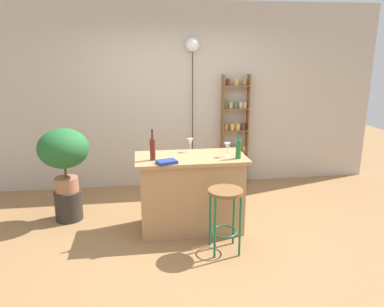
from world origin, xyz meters
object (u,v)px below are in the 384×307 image
at_px(bar_stool, 225,205).
at_px(spice_shelf, 235,130).
at_px(potted_plant, 64,151).
at_px(wine_glass_center, 190,142).
at_px(cookbook, 167,162).
at_px(wine_glass_left, 227,147).
at_px(bottle_sauce_amber, 153,149).
at_px(pendant_globe_light, 193,47).
at_px(bottle_wine_red, 238,149).
at_px(plant_stool, 69,205).

distance_m(bar_stool, spice_shelf, 2.22).
bearing_deg(spice_shelf, bar_stool, -106.80).
distance_m(spice_shelf, potted_plant, 2.64).
bearing_deg(potted_plant, bar_stool, -30.23).
height_order(spice_shelf, wine_glass_center, spice_shelf).
relative_size(bar_stool, cookbook, 3.33).
bearing_deg(wine_glass_left, spice_shelf, 72.46).
height_order(bottle_sauce_amber, wine_glass_left, bottle_sauce_amber).
xyz_separation_m(wine_glass_left, pendant_globe_light, (-0.18, 1.60, 1.12)).
distance_m(spice_shelf, wine_glass_center, 1.58).
relative_size(bottle_sauce_amber, wine_glass_center, 2.13).
distance_m(wine_glass_left, pendant_globe_light, 1.96).
relative_size(bottle_sauce_amber, bottle_wine_red, 1.13).
bearing_deg(wine_glass_center, spice_shelf, 55.62).
bearing_deg(bottle_wine_red, plant_stool, 163.01).
relative_size(bottle_wine_red, wine_glass_left, 1.88).
height_order(potted_plant, pendant_globe_light, pendant_globe_light).
relative_size(wine_glass_center, cookbook, 0.78).
bearing_deg(cookbook, spice_shelf, 36.74).
distance_m(bar_stool, wine_glass_center, 0.97).
distance_m(bar_stool, pendant_globe_light, 2.67).
relative_size(bar_stool, wine_glass_center, 4.26).
bearing_deg(cookbook, potted_plant, 131.17).
bearing_deg(spice_shelf, plant_stool, -156.52).
bearing_deg(wine_glass_center, pendant_globe_light, 80.72).
relative_size(bar_stool, plant_stool, 1.84).
bearing_deg(potted_plant, wine_glass_center, -9.28).
bearing_deg(pendant_globe_light, potted_plant, -148.24).
distance_m(plant_stool, wine_glass_center, 1.76).
xyz_separation_m(bar_stool, plant_stool, (-1.79, 1.04, -0.34)).
bearing_deg(bar_stool, spice_shelf, 73.20).
height_order(plant_stool, bottle_sauce_amber, bottle_sauce_amber).
bearing_deg(spice_shelf, pendant_globe_light, 177.40).
relative_size(bottle_sauce_amber, pendant_globe_light, 0.15).
bearing_deg(potted_plant, plant_stool, 0.00).
distance_m(wine_glass_center, pendant_globe_light, 1.75).
distance_m(plant_stool, bottle_sauce_amber, 1.47).
bearing_deg(bottle_wine_red, bar_stool, -119.47).
xyz_separation_m(bar_stool, spice_shelf, (0.63, 2.09, 0.36)).
relative_size(spice_shelf, potted_plant, 2.16).
distance_m(spice_shelf, pendant_globe_light, 1.42).
height_order(cookbook, pendant_globe_light, pendant_globe_light).
relative_size(wine_glass_center, pendant_globe_light, 0.07).
height_order(wine_glass_left, wine_glass_center, same).
xyz_separation_m(bar_stool, bottle_sauce_amber, (-0.72, 0.50, 0.51)).
bearing_deg(spice_shelf, wine_glass_center, -124.38).
height_order(bar_stool, wine_glass_left, wine_glass_left).
height_order(potted_plant, bottle_sauce_amber, bottle_sauce_amber).
xyz_separation_m(wine_glass_left, wine_glass_center, (-0.39, 0.27, 0.00)).
xyz_separation_m(bottle_sauce_amber, pendant_globe_light, (0.68, 1.63, 1.10)).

